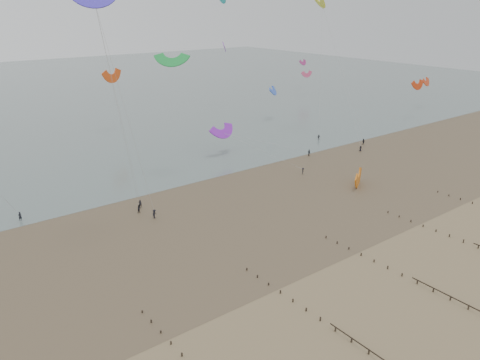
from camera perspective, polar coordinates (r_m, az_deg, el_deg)
name	(u,v)px	position (r m, az deg, el deg)	size (l,w,h in m)	color
ground	(365,274)	(76.51, 15.04, -11.02)	(500.00, 500.00, 0.00)	brown
sea_and_shore	(218,209)	(96.18, -2.71, -3.50)	(500.00, 665.00, 0.03)	#475654
kitesurfer_lead	(140,204)	(98.41, -12.08, -2.84)	(0.63, 0.42, 1.74)	black
kitesurfers	(269,168)	(117.21, 3.60, 1.42)	(96.04, 21.64, 1.85)	black
grounded_kite	(358,186)	(111.60, 14.21, -0.67)	(7.46, 3.91, 5.69)	orange
kites_airborne	(96,77)	(134.37, -17.12, 11.86)	(227.44, 111.84, 40.49)	#992365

